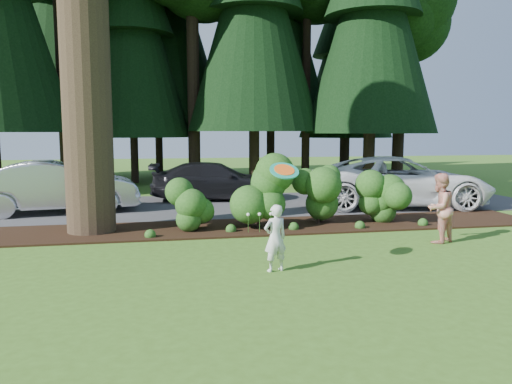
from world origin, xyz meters
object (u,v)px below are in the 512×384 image
(car_dark_suv, at_px, (215,181))
(car_silver_wagon, at_px, (58,187))
(child, at_px, (275,238))
(car_white_suv, at_px, (399,182))
(adult, at_px, (439,208))
(frisbee, at_px, (284,170))

(car_dark_suv, bearing_deg, car_silver_wagon, 114.87)
(child, bearing_deg, car_white_suv, -146.87)
(child, relative_size, adult, 0.77)
(car_dark_suv, distance_m, child, 10.04)
(car_white_suv, xyz_separation_m, child, (-6.14, -7.02, -0.26))
(car_silver_wagon, height_order, car_white_suv, car_white_suv)
(car_white_suv, xyz_separation_m, frisbee, (-5.99, -7.10, 1.03))
(child, bearing_deg, car_silver_wagon, -71.86)
(frisbee, bearing_deg, car_white_suv, 49.84)
(adult, height_order, frisbee, frisbee)
(car_silver_wagon, xyz_separation_m, frisbee, (5.49, -8.05, 1.07))
(car_white_suv, relative_size, car_dark_suv, 1.27)
(car_silver_wagon, bearing_deg, frisbee, -153.89)
(car_white_suv, distance_m, car_dark_suv, 6.81)
(car_white_suv, relative_size, frisbee, 11.34)
(adult, distance_m, frisbee, 4.74)
(car_silver_wagon, distance_m, adult, 11.63)
(car_white_suv, relative_size, adult, 3.78)
(car_white_suv, distance_m, frisbee, 9.34)
(car_white_suv, bearing_deg, car_silver_wagon, 94.89)
(car_white_suv, bearing_deg, car_dark_suv, 73.27)
(car_white_suv, relative_size, child, 4.90)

